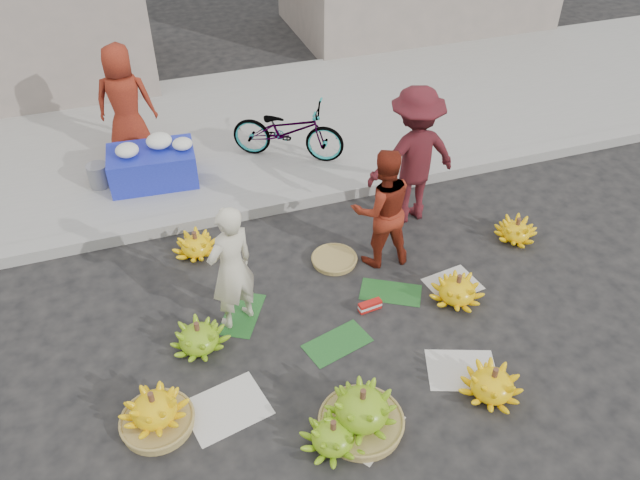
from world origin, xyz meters
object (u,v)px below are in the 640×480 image
object	(u,v)px
banana_bunch_4	(457,289)
vendor_cream	(231,268)
flower_table	(153,164)
bicycle	(288,130)
banana_bunch_0	(155,412)

from	to	relation	value
banana_bunch_4	vendor_cream	distance (m)	2.38
flower_table	bicycle	size ratio (longest dim) A/B	0.73
banana_bunch_4	flower_table	world-z (taller)	flower_table
banana_bunch_0	banana_bunch_4	bearing A→B (deg)	9.74
banana_bunch_4	flower_table	distance (m)	4.20
flower_table	banana_bunch_4	bearing A→B (deg)	-44.98
banana_bunch_4	vendor_cream	bearing A→B (deg)	168.29
vendor_cream	flower_table	world-z (taller)	vendor_cream
vendor_cream	banana_bunch_0	bearing A→B (deg)	22.50
banana_bunch_4	flower_table	xyz separation A→B (m)	(-2.73, 3.19, 0.23)
banana_bunch_4	banana_bunch_0	bearing A→B (deg)	-170.26
banana_bunch_0	vendor_cream	world-z (taller)	vendor_cream
vendor_cream	bicycle	size ratio (longest dim) A/B	0.90
bicycle	flower_table	bearing A→B (deg)	120.94
banana_bunch_0	banana_bunch_4	size ratio (longest dim) A/B	1.03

